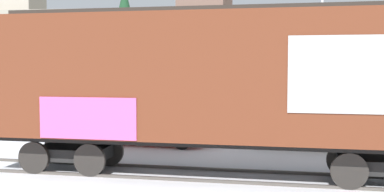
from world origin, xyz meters
name	(u,v)px	position (x,y,z in m)	size (l,w,h in m)	color
ground_plane	(210,176)	(0.00, 0.00, 0.00)	(260.00, 260.00, 0.00)	silver
track	(233,176)	(0.63, -0.02, 0.04)	(60.00, 4.84, 0.08)	#4C4742
freight_car	(217,79)	(0.18, 0.00, 2.71)	(13.13, 3.46, 4.70)	#5B2B19
flagpole	(316,22)	(3.81, 10.33, 5.11)	(1.46, 0.74, 7.93)	silver
hillside	(255,52)	(-0.02, 55.76, 4.92)	(158.83, 28.46, 14.07)	gray
parked_car_red	(147,123)	(-3.08, 5.06, 0.83)	(4.84, 2.21, 1.62)	#B21E1E
parked_car_tan	(308,126)	(3.09, 5.34, 0.80)	(4.94, 2.67, 1.59)	#9E8966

